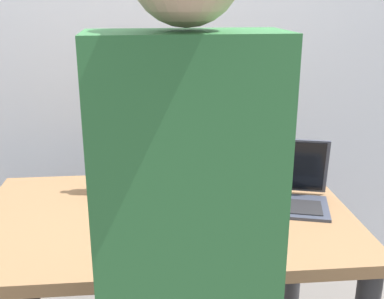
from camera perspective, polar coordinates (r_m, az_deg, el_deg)
The scene contains 6 objects.
desk at distance 1.85m, azimuth -3.07°, elevation -11.06°, with size 1.40×0.86×0.77m.
laptop at distance 1.90m, azimuth 11.18°, elevation -4.59°, with size 0.39×0.34×0.24m.
beer_bottle_brown at distance 1.96m, azimuth -11.12°, elevation -1.72°, with size 0.07×0.07×0.32m.
beer_bottle_green at distance 1.76m, azimuth -6.03°, elevation -3.68°, with size 0.07×0.07×0.33m.
person_figure at distance 1.11m, azimuth -0.58°, elevation -16.64°, with size 0.40×0.29×1.73m.
back_wall at distance 2.52m, azimuth -4.23°, elevation 12.41°, with size 6.00×0.10×2.60m, color silver.
Camera 1 is at (-0.06, -1.61, 1.55)m, focal length 44.03 mm.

